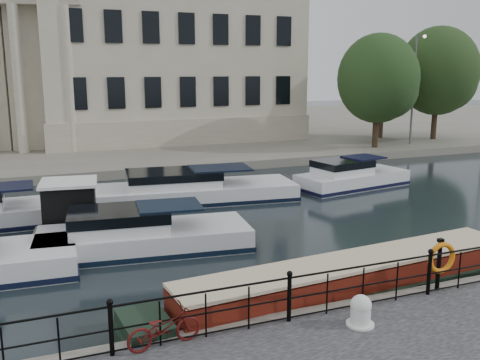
% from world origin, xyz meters
% --- Properties ---
extents(ground_plane, '(160.00, 160.00, 0.00)m').
position_xyz_m(ground_plane, '(0.00, 0.00, 0.00)').
color(ground_plane, black).
rests_on(ground_plane, ground).
extents(far_bank, '(120.00, 42.00, 0.55)m').
position_xyz_m(far_bank, '(0.00, 39.00, 0.28)').
color(far_bank, '#6B665B').
rests_on(far_bank, ground_plane).
extents(railing, '(24.14, 0.14, 1.22)m').
position_xyz_m(railing, '(0.00, -2.25, 1.20)').
color(railing, black).
rests_on(railing, near_quay).
extents(civic_building, '(53.55, 31.84, 16.85)m').
position_xyz_m(civic_building, '(-1.00, 34.71, 7.04)').
color(civic_building, '#ADA38C').
rests_on(civic_building, far_bank).
extents(lamp_posts, '(8.24, 1.55, 8.07)m').
position_xyz_m(lamp_posts, '(26.00, 20.70, 4.80)').
color(lamp_posts, '#59595B').
rests_on(lamp_posts, far_bank).
extents(bicycle, '(1.67, 0.77, 0.85)m').
position_xyz_m(bicycle, '(-2.93, -2.30, 0.97)').
color(bicycle, '#4E0F0E').
rests_on(bicycle, near_quay).
extents(mooring_bollard, '(0.64, 0.64, 0.72)m').
position_xyz_m(mooring_bollard, '(1.41, -3.03, 0.89)').
color(mooring_bollard, silver).
rests_on(mooring_bollard, near_quay).
extents(life_ring_post, '(0.85, 0.21, 1.39)m').
position_xyz_m(life_ring_post, '(4.43, -2.17, 1.42)').
color(life_ring_post, black).
rests_on(life_ring_post, near_quay).
extents(narrowboat, '(12.98, 2.73, 1.48)m').
position_xyz_m(narrowboat, '(2.69, -0.84, 0.37)').
color(narrowboat, black).
rests_on(narrowboat, ground_plane).
extents(harbour_hut, '(3.08, 2.68, 2.17)m').
position_xyz_m(harbour_hut, '(-3.95, 8.20, 0.95)').
color(harbour_hut, '#6B665B').
rests_on(harbour_hut, ground_plane).
extents(cabin_cruisers, '(28.07, 10.29, 1.99)m').
position_xyz_m(cabin_cruisers, '(-1.98, 8.64, 0.37)').
color(cabin_cruisers, silver).
rests_on(cabin_cruisers, ground_plane).
extents(trees, '(13.35, 10.34, 9.03)m').
position_xyz_m(trees, '(22.67, 22.22, 5.54)').
color(trees, black).
rests_on(trees, far_bank).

